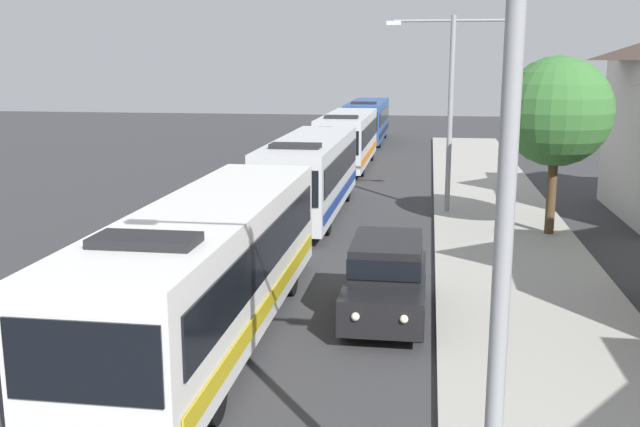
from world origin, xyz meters
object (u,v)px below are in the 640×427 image
at_px(bus_fourth_in_line, 367,120).
at_px(roadside_tree, 557,112).
at_px(streetlamp_mid, 451,93).
at_px(streetlamp_near, 508,154).
at_px(bus_middle, 348,138).
at_px(bus_lead, 211,265).
at_px(white_suv, 386,275).
at_px(bus_second_in_line, 311,173).

distance_m(bus_fourth_in_line, roadside_tree, 30.68).
bearing_deg(streetlamp_mid, streetlamp_near, -90.00).
distance_m(bus_middle, roadside_tree, 18.46).
relative_size(streetlamp_mid, roadside_tree, 1.25).
bearing_deg(bus_middle, streetlamp_near, -80.98).
bearing_deg(bus_fourth_in_line, streetlamp_near, -83.49).
xyz_separation_m(bus_lead, streetlamp_mid, (5.40, 14.29, 3.10)).
bearing_deg(white_suv, streetlamp_mid, 82.13).
bearing_deg(roadside_tree, streetlamp_near, -100.78).
bearing_deg(roadside_tree, bus_middle, 118.91).
bearing_deg(bus_lead, bus_second_in_line, 90.00).
height_order(white_suv, roadside_tree, roadside_tree).
bearing_deg(bus_second_in_line, white_suv, -72.12).
distance_m(bus_second_in_line, white_suv, 12.06).
distance_m(bus_middle, streetlamp_near, 34.61).
bearing_deg(white_suv, bus_second_in_line, 107.88).
bearing_deg(bus_middle, white_suv, -81.53).
distance_m(streetlamp_mid, roadside_tree, 4.89).
bearing_deg(streetlamp_mid, bus_fourth_in_line, 101.81).
height_order(bus_second_in_line, white_suv, bus_second_in_line).
bearing_deg(roadside_tree, bus_second_in_line, 163.45).
bearing_deg(white_suv, roadside_tree, 59.86).
bearing_deg(bus_lead, streetlamp_near, -53.10).
xyz_separation_m(bus_lead, bus_second_in_line, (-0.00, 13.46, -0.00)).
relative_size(bus_middle, bus_fourth_in_line, 0.96).
bearing_deg(bus_lead, white_suv, 28.39).
distance_m(bus_middle, white_suv, 25.11).
bearing_deg(streetlamp_near, roadside_tree, 79.22).
height_order(bus_second_in_line, streetlamp_mid, streetlamp_mid).
relative_size(bus_lead, bus_middle, 1.11).
height_order(bus_middle, bus_fourth_in_line, same).
xyz_separation_m(bus_second_in_line, streetlamp_mid, (5.40, 0.83, 3.10)).
xyz_separation_m(bus_lead, roadside_tree, (8.83, 10.84, 2.66)).
height_order(white_suv, streetlamp_near, streetlamp_near).
relative_size(bus_second_in_line, streetlamp_near, 1.34).
distance_m(white_suv, streetlamp_near, 10.20).
relative_size(bus_second_in_line, bus_middle, 1.01).
height_order(bus_middle, streetlamp_mid, streetlamp_mid).
distance_m(bus_lead, bus_fourth_in_line, 40.10).
bearing_deg(streetlamp_near, bus_fourth_in_line, 96.51).
height_order(bus_fourth_in_line, streetlamp_mid, streetlamp_mid).
xyz_separation_m(bus_lead, streetlamp_near, (5.40, -7.19, 3.43)).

